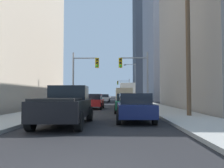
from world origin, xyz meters
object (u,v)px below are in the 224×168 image
(pickup_truck_black, at_px, (66,105))
(sedan_green, at_px, (127,103))
(cargo_van_beige, at_px, (124,96))
(traffic_signal_near_right, at_px, (135,71))
(city_bus, at_px, (127,92))
(sedan_red, at_px, (94,101))
(traffic_signal_far_right, at_px, (124,86))
(sedan_navy, at_px, (135,107))
(traffic_signal_near_left, at_px, (84,71))
(sedan_silver, at_px, (105,98))

(pickup_truck_black, distance_m, sedan_green, 8.12)
(cargo_van_beige, height_order, traffic_signal_near_right, traffic_signal_near_right)
(city_bus, distance_m, sedan_red, 20.42)
(traffic_signal_far_right, bearing_deg, traffic_signal_near_right, -89.72)
(traffic_signal_near_right, bearing_deg, sedan_green, -100.40)
(sedan_navy, relative_size, traffic_signal_near_left, 0.71)
(traffic_signal_near_left, relative_size, traffic_signal_far_right, 1.00)
(sedan_green, bearing_deg, sedan_navy, -88.06)
(pickup_truck_black, bearing_deg, sedan_navy, 23.24)
(sedan_silver, distance_m, traffic_signal_near_left, 19.45)
(cargo_van_beige, xyz_separation_m, traffic_signal_far_right, (0.92, 36.30, 2.75))
(cargo_van_beige, distance_m, sedan_green, 11.48)
(sedan_silver, height_order, traffic_signal_near_left, traffic_signal_near_left)
(sedan_green, bearing_deg, traffic_signal_far_right, 88.90)
(traffic_signal_far_right, bearing_deg, sedan_green, -91.10)
(sedan_green, distance_m, traffic_signal_near_left, 8.19)
(sedan_red, bearing_deg, sedan_green, -56.78)
(city_bus, distance_m, traffic_signal_near_right, 18.84)
(pickup_truck_black, relative_size, sedan_navy, 1.29)
(cargo_van_beige, relative_size, sedan_green, 1.25)
(city_bus, distance_m, cargo_van_beige, 13.42)
(traffic_signal_near_left, height_order, traffic_signal_near_right, same)
(pickup_truck_black, height_order, traffic_signal_far_right, traffic_signal_far_right)
(city_bus, xyz_separation_m, pickup_truck_black, (-4.15, -32.31, -1.00))
(cargo_van_beige, height_order, traffic_signal_near_left, traffic_signal_near_left)
(city_bus, bearing_deg, sedan_green, -92.20)
(traffic_signal_far_right, bearing_deg, city_bus, -89.91)
(city_bus, bearing_deg, traffic_signal_near_right, -89.48)
(sedan_red, xyz_separation_m, sedan_silver, (-0.12, 20.39, 0.00))
(pickup_truck_black, bearing_deg, sedan_red, 90.03)
(pickup_truck_black, xyz_separation_m, sedan_silver, (-0.12, 32.74, -0.16))
(cargo_van_beige, relative_size, traffic_signal_near_right, 0.88)
(sedan_green, bearing_deg, traffic_signal_near_right, 79.60)
(sedan_red, bearing_deg, city_bus, 78.25)
(city_bus, xyz_separation_m, sedan_red, (-4.15, -19.96, -1.16))
(pickup_truck_black, bearing_deg, sedan_green, 66.85)
(city_bus, xyz_separation_m, traffic_signal_near_right, (0.17, -18.72, 2.08))
(sedan_navy, relative_size, traffic_signal_near_right, 0.71)
(cargo_van_beige, bearing_deg, traffic_signal_far_right, 88.55)
(city_bus, relative_size, sedan_red, 2.73)
(traffic_signal_near_right, bearing_deg, traffic_signal_near_left, -180.00)
(sedan_green, distance_m, traffic_signal_far_right, 47.89)
(cargo_van_beige, relative_size, sedan_silver, 1.25)
(sedan_red, xyz_separation_m, traffic_signal_near_left, (-1.18, 1.24, 3.23))
(sedan_silver, relative_size, traffic_signal_near_left, 0.70)
(city_bus, relative_size, sedan_navy, 2.73)
(sedan_green, bearing_deg, sedan_red, 123.22)
(sedan_silver, xyz_separation_m, traffic_signal_far_right, (4.24, 22.50, 3.26))
(sedan_navy, bearing_deg, city_bus, 88.61)
(cargo_van_beige, xyz_separation_m, sedan_navy, (0.20, -17.48, -0.52))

